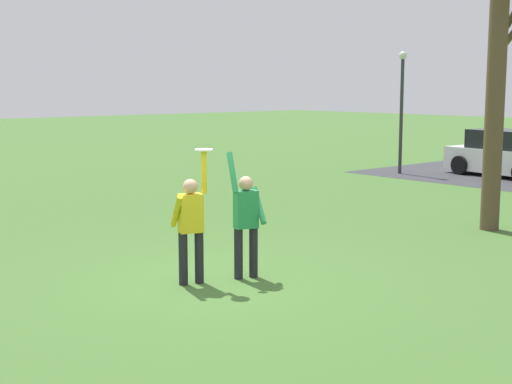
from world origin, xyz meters
TOP-DOWN VIEW (x-y plane):
  - ground_plane at (0.00, 0.00)m, footprint 120.00×120.00m
  - person_catcher at (-0.11, -0.33)m, footprint 0.48×0.59m
  - person_defender at (0.17, 0.55)m, footprint 0.55×0.63m
  - frisbee_disc at (-0.04, -0.11)m, footprint 0.28×0.28m
  - parked_car_white at (-4.20, 15.86)m, footprint 4.31×2.46m
  - bare_tree_tall at (0.56, 7.09)m, footprint 1.48×1.68m
  - lamppost_by_lot at (-7.13, 13.80)m, footprint 0.28×0.28m

SIDE VIEW (x-z plane):
  - ground_plane at x=0.00m, z-range 0.00..0.00m
  - parked_car_white at x=-4.20m, z-range -0.07..1.52m
  - person_defender at x=0.17m, z-range -0.04..2.00m
  - person_catcher at x=-0.11m, z-range -0.06..2.02m
  - frisbee_disc at x=-0.04m, z-range 2.08..2.10m
  - lamppost_by_lot at x=-7.13m, z-range 0.46..4.72m
  - bare_tree_tall at x=0.56m, z-range 0.13..6.60m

